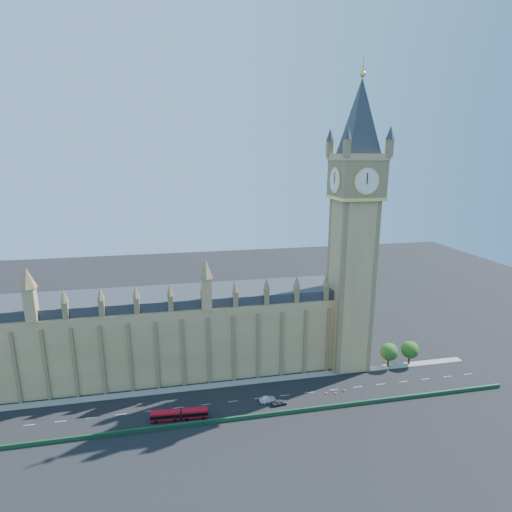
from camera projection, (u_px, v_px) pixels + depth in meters
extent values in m
plane|color=black|center=(246.00, 400.00, 119.94)|extent=(400.00, 400.00, 0.00)
cube|color=#AA8252|center=(161.00, 337.00, 133.20)|extent=(120.00, 20.00, 25.00)
cube|color=#2D3035|center=(159.00, 298.00, 129.87)|extent=(120.00, 18.00, 3.00)
cube|color=#AA8252|center=(350.00, 286.00, 133.55)|extent=(12.00, 12.00, 58.00)
cube|color=olive|center=(356.00, 180.00, 125.23)|extent=(14.00, 14.00, 12.00)
cylinder|color=silver|center=(367.00, 181.00, 118.42)|extent=(7.20, 0.30, 7.20)
cube|color=#AA8252|center=(358.00, 157.00, 123.56)|extent=(14.50, 14.50, 2.00)
pyramid|color=#2D3035|center=(362.00, 77.00, 118.09)|extent=(20.59, 20.59, 22.00)
sphere|color=#F2C64C|center=(363.00, 74.00, 117.90)|extent=(1.80, 1.80, 1.80)
cube|color=#1E4C2D|center=(252.00, 416.00, 111.22)|extent=(160.00, 0.60, 1.20)
cube|color=gray|center=(241.00, 383.00, 128.97)|extent=(160.00, 3.00, 0.16)
cylinder|color=#382619|center=(388.00, 361.00, 138.81)|extent=(0.70, 0.70, 4.00)
sphere|color=#124416|center=(389.00, 352.00, 137.98)|extent=(6.00, 6.00, 6.00)
sphere|color=#124416|center=(391.00, 350.00, 138.27)|extent=(4.38, 4.38, 4.38)
cylinder|color=#382619|center=(409.00, 359.00, 140.32)|extent=(0.70, 0.70, 4.00)
sphere|color=#124416|center=(410.00, 350.00, 139.49)|extent=(6.00, 6.00, 6.00)
sphere|color=#124416|center=(412.00, 348.00, 139.78)|extent=(4.38, 4.38, 4.38)
cube|color=red|center=(166.00, 416.00, 110.28)|extent=(8.12, 2.71, 2.66)
cube|color=red|center=(195.00, 414.00, 111.32)|extent=(7.23, 2.66, 2.66)
cube|color=black|center=(166.00, 415.00, 110.20)|extent=(8.17, 2.77, 1.01)
cube|color=black|center=(195.00, 413.00, 111.25)|extent=(7.28, 2.71, 1.01)
cylinder|color=black|center=(180.00, 415.00, 110.80)|extent=(0.86, 2.17, 2.13)
cylinder|color=black|center=(156.00, 422.00, 109.09)|extent=(0.90, 0.32, 0.89)
cylinder|color=black|center=(157.00, 417.00, 111.23)|extent=(0.90, 0.32, 0.89)
cylinder|color=black|center=(175.00, 421.00, 109.75)|extent=(0.90, 0.32, 0.89)
cylinder|color=black|center=(175.00, 416.00, 111.89)|extent=(0.90, 0.32, 0.89)
cylinder|color=black|center=(187.00, 420.00, 110.17)|extent=(0.90, 0.32, 0.89)
cylinder|color=black|center=(187.00, 415.00, 112.31)|extent=(0.90, 0.32, 0.89)
cylinder|color=black|center=(203.00, 418.00, 110.76)|extent=(0.90, 0.32, 0.89)
cylinder|color=black|center=(203.00, 413.00, 112.90)|extent=(0.90, 0.32, 0.89)
imported|color=#3D3F44|center=(279.00, 402.00, 117.37)|extent=(4.80, 2.33, 1.58)
imported|color=#B6B9BF|center=(268.00, 399.00, 118.81)|extent=(5.03, 2.30, 1.60)
imported|color=white|center=(269.00, 400.00, 118.56)|extent=(4.85, 2.09, 1.39)
cube|color=black|center=(336.00, 394.00, 122.74)|extent=(0.53, 0.53, 0.04)
cone|color=#D64B0B|center=(336.00, 393.00, 122.65)|extent=(0.58, 0.58, 0.78)
cylinder|color=white|center=(336.00, 393.00, 122.62)|extent=(0.38, 0.38, 0.13)
cube|color=black|center=(344.00, 391.00, 124.30)|extent=(0.51, 0.51, 0.04)
cone|color=#FE350D|center=(344.00, 390.00, 124.21)|extent=(0.57, 0.57, 0.77)
cylinder|color=white|center=(344.00, 390.00, 124.19)|extent=(0.38, 0.38, 0.13)
cube|color=black|center=(326.00, 394.00, 122.80)|extent=(0.41, 0.41, 0.04)
cone|color=#FF620D|center=(326.00, 393.00, 122.72)|extent=(0.46, 0.46, 0.71)
cylinder|color=white|center=(326.00, 393.00, 122.70)|extent=(0.34, 0.34, 0.12)
cube|color=black|center=(332.00, 391.00, 124.18)|extent=(0.42, 0.42, 0.04)
cone|color=#E8420C|center=(332.00, 391.00, 124.10)|extent=(0.46, 0.46, 0.68)
cylinder|color=white|center=(332.00, 390.00, 124.08)|extent=(0.33, 0.33, 0.12)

